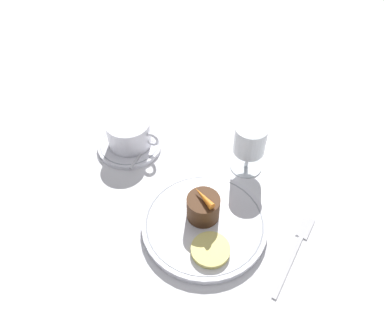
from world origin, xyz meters
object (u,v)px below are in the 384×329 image
object	(u,v)px
coffee_cup	(129,132)
wine_glass	(250,142)
fork	(297,246)
dessert_cake	(203,207)
dinner_plate	(205,223)

from	to	relation	value
coffee_cup	wine_glass	world-z (taller)	wine_glass
fork	dessert_cake	bearing A→B (deg)	-174.72
dinner_plate	dessert_cake	world-z (taller)	dessert_cake
coffee_cup	wine_glass	distance (m)	0.27
dessert_cake	fork	bearing A→B (deg)	5.28
dinner_plate	coffee_cup	bearing A→B (deg)	151.46
dinner_plate	coffee_cup	xyz separation A→B (m)	(-0.24, 0.13, 0.03)
dinner_plate	coffee_cup	distance (m)	0.27
wine_glass	dessert_cake	size ratio (longest dim) A/B	1.83
coffee_cup	fork	distance (m)	0.42
wine_glass	dinner_plate	bearing A→B (deg)	-97.37
dinner_plate	fork	size ratio (longest dim) A/B	1.29
fork	wine_glass	bearing A→B (deg)	135.36
coffee_cup	fork	size ratio (longest dim) A/B	0.66
dinner_plate	coffee_cup	world-z (taller)	coffee_cup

